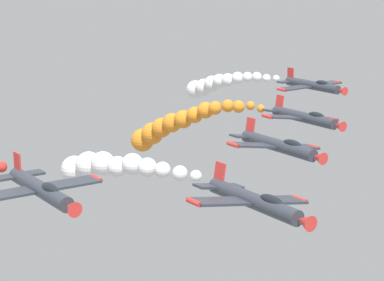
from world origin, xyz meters
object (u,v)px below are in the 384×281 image
object	(u,v)px
airplane_right_inner	(41,189)
airplane_trailing	(313,85)
airplane_lead	(255,201)
airplane_left_inner	(279,146)
airplane_left_outer	(305,117)

from	to	relation	value
airplane_right_inner	airplane_trailing	size ratio (longest dim) A/B	1.00
airplane_lead	airplane_right_inner	distance (m)	14.92
airplane_left_inner	airplane_left_outer	size ratio (longest dim) A/B	1.00
airplane_left_inner	airplane_lead	bearing A→B (deg)	43.96
airplane_right_inner	airplane_trailing	distance (m)	49.97
airplane_lead	airplane_trailing	bearing A→B (deg)	-137.34
airplane_left_outer	airplane_trailing	xyz separation A→B (m)	(-11.78, -11.63, 0.87)
airplane_left_inner	airplane_left_outer	distance (m)	13.98
airplane_lead	airplane_right_inner	size ratio (longest dim) A/B	1.00
airplane_right_inner	airplane_left_outer	size ratio (longest dim) A/B	1.00
airplane_lead	airplane_left_inner	world-z (taller)	airplane_left_inner
airplane_lead	airplane_left_outer	xyz separation A→B (m)	(-22.19, -19.67, 0.08)
airplane_left_outer	airplane_right_inner	bearing A→B (deg)	16.36
airplane_left_inner	airplane_left_outer	bearing A→B (deg)	-141.14
airplane_lead	airplane_trailing	world-z (taller)	airplane_trailing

